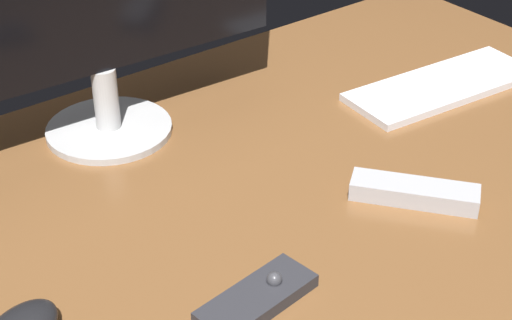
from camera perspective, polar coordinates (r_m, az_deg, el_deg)
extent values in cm
cube|color=brown|center=(119.06, 1.47, -1.95)|extent=(140.00, 84.00, 2.00)
cylinder|color=silver|center=(131.92, -9.93, 2.07)|extent=(19.40, 19.40, 1.09)
cylinder|color=silver|center=(129.27, -10.15, 4.16)|extent=(3.81, 3.81, 9.84)
cube|color=white|center=(145.90, 12.53, 4.95)|extent=(35.26, 15.23, 1.25)
cube|color=#2D2D33|center=(98.12, 0.04, -9.42)|extent=(15.65, 7.77, 1.71)
sphere|color=#3F3F44|center=(98.91, 1.25, -8.10)|extent=(1.88, 1.88, 1.88)
cube|color=#B7B7BC|center=(116.28, 10.69, -2.17)|extent=(14.43, 16.52, 2.57)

